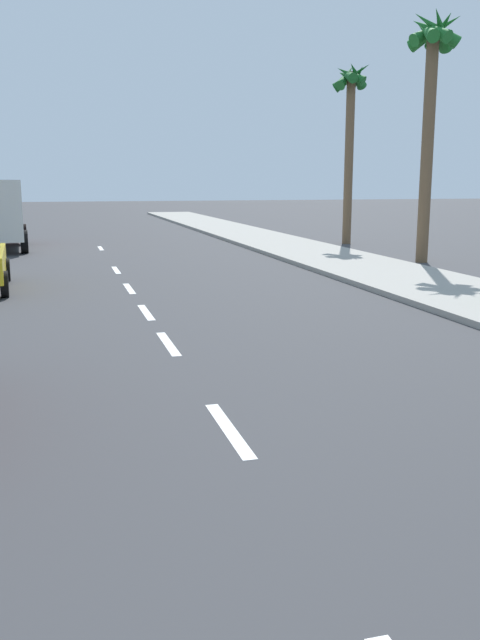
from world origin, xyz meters
name	(u,v)px	position (x,y,z in m)	size (l,w,h in m)	color
ground_plane	(132,293)	(0.00, 20.00, 0.00)	(160.00, 160.00, 0.00)	#38383A
sidewalk_strip	(376,270)	(7.67, 22.00, 0.07)	(3.60, 80.00, 0.14)	#9E998E
lane_stripe_2	(229,429)	(0.00, 10.04, 0.00)	(0.16, 1.80, 0.01)	white
lane_stripe_3	(168,344)	(0.00, 14.35, 0.00)	(0.16, 1.80, 0.01)	white
lane_stripe_4	(146,312)	(0.00, 17.32, 0.00)	(0.16, 1.80, 0.01)	white
lane_stripe_5	(129,288)	(0.00, 20.74, 0.00)	(0.16, 1.80, 0.01)	white
lane_stripe_6	(116,270)	(0.00, 24.64, 0.00)	(0.16, 1.80, 0.01)	white
lane_stripe_7	(101,248)	(0.00, 32.03, 0.00)	(0.16, 1.80, 0.01)	white
palm_tree_far	(432,73)	(10.40, 24.08, 6.22)	(1.81, 1.92, 8.30)	brown
palm_tree_distant	(350,108)	(10.78, 31.36, 5.84)	(1.80, 1.63, 7.88)	brown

